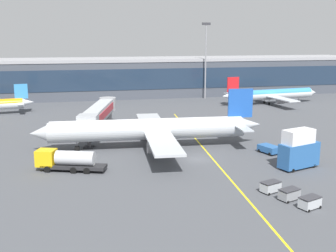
{
  "coord_description": "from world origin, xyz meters",
  "views": [
    {
      "loc": [
        -19.33,
        -65.48,
        20.4
      ],
      "look_at": [
        -3.33,
        6.78,
        4.5
      ],
      "focal_mm": 44.56,
      "sensor_mm": 36.0,
      "label": 1
    }
  ],
  "objects_px": {
    "fuel_tanker": "(66,160)",
    "baggage_cart_1": "(289,194)",
    "catering_lift": "(299,149)",
    "pushback_tug": "(269,149)",
    "main_airliner": "(150,129)",
    "baggage_cart_0": "(310,202)",
    "baggage_cart_2": "(271,187)",
    "commuter_jet_far": "(271,94)"
  },
  "relations": [
    {
      "from": "pushback_tug",
      "to": "main_airliner",
      "type": "bearing_deg",
      "value": 158.1
    },
    {
      "from": "pushback_tug",
      "to": "baggage_cart_2",
      "type": "distance_m",
      "value": 19.53
    },
    {
      "from": "pushback_tug",
      "to": "baggage_cart_0",
      "type": "distance_m",
      "value": 24.44
    },
    {
      "from": "pushback_tug",
      "to": "commuter_jet_far",
      "type": "bearing_deg",
      "value": 63.68
    },
    {
      "from": "commuter_jet_far",
      "to": "pushback_tug",
      "type": "bearing_deg",
      "value": -116.32
    },
    {
      "from": "main_airliner",
      "to": "baggage_cart_0",
      "type": "distance_m",
      "value": 34.85
    },
    {
      "from": "fuel_tanker",
      "to": "baggage_cart_1",
      "type": "xyz_separation_m",
      "value": [
        27.89,
        -18.33,
        -0.96
      ]
    },
    {
      "from": "pushback_tug",
      "to": "baggage_cart_2",
      "type": "bearing_deg",
      "value": -115.4
    },
    {
      "from": "baggage_cart_2",
      "to": "commuter_jet_far",
      "type": "xyz_separation_m",
      "value": [
        33.93,
        69.31,
        2.2
      ]
    },
    {
      "from": "catering_lift",
      "to": "pushback_tug",
      "type": "relative_size",
      "value": 1.67
    },
    {
      "from": "pushback_tug",
      "to": "baggage_cart_2",
      "type": "relative_size",
      "value": 1.44
    },
    {
      "from": "main_airliner",
      "to": "baggage_cart_2",
      "type": "height_order",
      "value": "main_airliner"
    },
    {
      "from": "fuel_tanker",
      "to": "catering_lift",
      "type": "xyz_separation_m",
      "value": [
        35.71,
        -6.62,
        1.32
      ]
    },
    {
      "from": "baggage_cart_0",
      "to": "fuel_tanker",
      "type": "bearing_deg",
      "value": 143.66
    },
    {
      "from": "fuel_tanker",
      "to": "baggage_cart_2",
      "type": "height_order",
      "value": "fuel_tanker"
    },
    {
      "from": "pushback_tug",
      "to": "baggage_cart_2",
      "type": "height_order",
      "value": "baggage_cart_2"
    },
    {
      "from": "catering_lift",
      "to": "baggage_cart_2",
      "type": "bearing_deg",
      "value": -135.7
    },
    {
      "from": "baggage_cart_0",
      "to": "pushback_tug",
      "type": "bearing_deg",
      "value": 75.38
    },
    {
      "from": "baggage_cart_0",
      "to": "main_airliner",
      "type": "bearing_deg",
      "value": 113.83
    },
    {
      "from": "baggage_cart_0",
      "to": "baggage_cart_1",
      "type": "bearing_deg",
      "value": 110.17
    },
    {
      "from": "baggage_cart_0",
      "to": "baggage_cart_2",
      "type": "xyz_separation_m",
      "value": [
        -2.21,
        6.01,
        0.0
      ]
    },
    {
      "from": "main_airliner",
      "to": "pushback_tug",
      "type": "height_order",
      "value": "main_airliner"
    },
    {
      "from": "baggage_cart_2",
      "to": "baggage_cart_0",
      "type": "bearing_deg",
      "value": -69.83
    },
    {
      "from": "main_airliner",
      "to": "commuter_jet_far",
      "type": "height_order",
      "value": "main_airliner"
    },
    {
      "from": "catering_lift",
      "to": "baggage_cart_1",
      "type": "bearing_deg",
      "value": -123.73
    },
    {
      "from": "baggage_cart_1",
      "to": "fuel_tanker",
      "type": "bearing_deg",
      "value": 146.69
    },
    {
      "from": "baggage_cart_2",
      "to": "commuter_jet_far",
      "type": "height_order",
      "value": "commuter_jet_far"
    },
    {
      "from": "main_airliner",
      "to": "fuel_tanker",
      "type": "height_order",
      "value": "main_airliner"
    },
    {
      "from": "baggage_cart_0",
      "to": "commuter_jet_far",
      "type": "xyz_separation_m",
      "value": [
        31.72,
        75.32,
        2.2
      ]
    },
    {
      "from": "baggage_cart_1",
      "to": "baggage_cart_2",
      "type": "height_order",
      "value": "same"
    },
    {
      "from": "pushback_tug",
      "to": "baggage_cart_2",
      "type": "xyz_separation_m",
      "value": [
        -8.38,
        -17.64,
        -0.07
      ]
    },
    {
      "from": "fuel_tanker",
      "to": "baggage_cart_2",
      "type": "xyz_separation_m",
      "value": [
        26.79,
        -15.32,
        -0.96
      ]
    },
    {
      "from": "fuel_tanker",
      "to": "baggage_cart_2",
      "type": "distance_m",
      "value": 30.88
    },
    {
      "from": "catering_lift",
      "to": "baggage_cart_0",
      "type": "height_order",
      "value": "catering_lift"
    },
    {
      "from": "main_airliner",
      "to": "catering_lift",
      "type": "relative_size",
      "value": 5.95
    },
    {
      "from": "baggage_cart_0",
      "to": "baggage_cart_1",
      "type": "xyz_separation_m",
      "value": [
        -1.1,
        3.0,
        0.0
      ]
    },
    {
      "from": "main_airliner",
      "to": "commuter_jet_far",
      "type": "relative_size",
      "value": 1.28
    },
    {
      "from": "main_airliner",
      "to": "pushback_tug",
      "type": "xyz_separation_m",
      "value": [
        20.2,
        -8.12,
        -2.8
      ]
    },
    {
      "from": "commuter_jet_far",
      "to": "catering_lift",
      "type": "bearing_deg",
      "value": -112.42
    },
    {
      "from": "fuel_tanker",
      "to": "commuter_jet_far",
      "type": "relative_size",
      "value": 0.33
    },
    {
      "from": "fuel_tanker",
      "to": "catering_lift",
      "type": "height_order",
      "value": "catering_lift"
    },
    {
      "from": "commuter_jet_far",
      "to": "fuel_tanker",
      "type": "bearing_deg",
      "value": -138.36
    }
  ]
}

